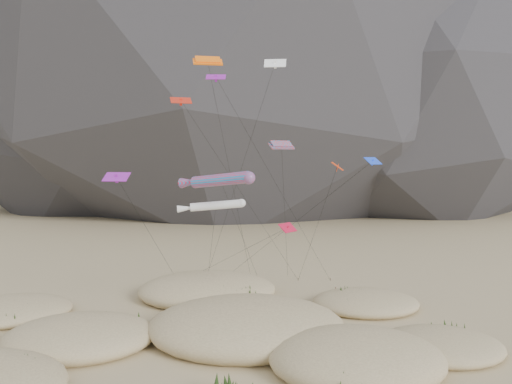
% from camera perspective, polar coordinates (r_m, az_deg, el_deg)
% --- Properties ---
extents(ground, '(500.00, 500.00, 0.00)m').
position_cam_1_polar(ground, '(41.07, -2.34, -18.65)').
color(ground, '#CCB789').
rests_on(ground, ground).
extents(dunes, '(50.25, 40.96, 4.16)m').
position_cam_1_polar(dunes, '(44.86, -6.51, -15.64)').
color(dunes, '#CCB789').
rests_on(dunes, ground).
extents(dune_grass, '(42.04, 29.24, 1.56)m').
position_cam_1_polar(dune_grass, '(44.38, -1.68, -15.69)').
color(dune_grass, black).
rests_on(dune_grass, ground).
extents(kite_stakes, '(19.16, 4.63, 0.30)m').
position_cam_1_polar(kite_stakes, '(63.00, -0.48, -10.39)').
color(kite_stakes, '#3F2D1E').
rests_on(kite_stakes, ground).
extents(rainbow_tube_kite, '(8.78, 18.44, 14.64)m').
position_cam_1_polar(rainbow_tube_kite, '(44.76, -4.37, 1.36)').
color(rainbow_tube_kite, '#F31939').
rests_on(rainbow_tube_kite, ground).
extents(white_tube_kite, '(6.38, 15.21, 11.93)m').
position_cam_1_polar(white_tube_kite, '(46.51, -4.93, -1.59)').
color(white_tube_kite, silver).
rests_on(white_tube_kite, ground).
extents(orange_parafoil, '(6.61, 14.47, 26.04)m').
position_cam_1_polar(orange_parafoil, '(52.10, -5.48, 14.40)').
color(orange_parafoil, orange).
rests_on(orange_parafoil, ground).
extents(multi_parafoil, '(4.30, 19.08, 17.40)m').
position_cam_1_polar(multi_parafoil, '(47.48, 2.95, 5.10)').
color(multi_parafoil, red).
rests_on(multi_parafoil, ground).
extents(delta_kites, '(26.57, 18.71, 25.57)m').
position_cam_1_polar(delta_kites, '(48.56, -0.09, 4.99)').
color(delta_kites, blue).
rests_on(delta_kites, ground).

